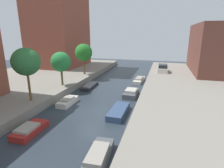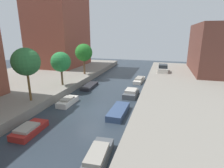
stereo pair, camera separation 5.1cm
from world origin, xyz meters
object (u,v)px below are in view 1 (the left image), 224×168
street_tree_3 (61,62)px  street_tree_4 (84,53)px  street_tree_2 (26,62)px  parked_car (163,69)px  moored_boat_right_4 (131,93)px  low_block_right (221,49)px  moored_boat_left_4 (90,86)px  moored_boat_left_3 (68,101)px  apartment_tower_far (58,22)px  moored_boat_right_2 (98,158)px  moored_boat_right_3 (119,111)px  moored_boat_left_2 (30,130)px  moored_boat_right_5 (139,80)px

street_tree_3 → street_tree_4: size_ratio=0.87×
street_tree_2 → street_tree_4: street_tree_2 is taller
parked_car → moored_boat_right_4: parked_car is taller
low_block_right → moored_boat_left_4: (-21.56, -13.74, -5.35)m
street_tree_2 → moored_boat_left_4: 11.33m
parked_car → moored_boat_left_3: bearing=-120.6°
apartment_tower_far → street_tree_4: size_ratio=3.56×
parked_car → moored_boat_right_2: size_ratio=0.95×
street_tree_2 → moored_boat_left_4: (3.01, 9.64, -5.15)m
parked_car → moored_boat_right_4: bearing=-106.5°
street_tree_4 → moored_boat_right_2: bearing=-63.5°
moored_boat_left_4 → street_tree_3: bearing=-135.4°
street_tree_2 → moored_boat_right_2: street_tree_2 is taller
low_block_right → moored_boat_right_3: (-14.69, -22.08, -5.25)m
low_block_right → moored_boat_left_2: bearing=-127.2°
low_block_right → moored_boat_right_4: size_ratio=4.47×
low_block_right → moored_boat_right_4: low_block_right is taller
low_block_right → moored_boat_right_5: bearing=-150.9°
apartment_tower_far → street_tree_3: bearing=-58.2°
moored_boat_right_3 → moored_boat_right_5: bearing=88.8°
street_tree_2 → moored_boat_right_2: size_ratio=1.35×
apartment_tower_far → low_block_right: size_ratio=1.25×
low_block_right → street_tree_2: low_block_right is taller
apartment_tower_far → moored_boat_right_5: apartment_tower_far is taller
apartment_tower_far → street_tree_4: 13.41m
street_tree_3 → parked_car: bearing=44.6°
moored_boat_right_3 → street_tree_4: bearing=127.0°
moored_boat_right_4 → low_block_right: bearing=48.0°
moored_boat_right_2 → moored_boat_right_3: (-0.47, 7.61, -0.05)m
low_block_right → parked_car: bearing=-164.9°
apartment_tower_far → parked_car: bearing=-3.2°
moored_boat_right_2 → street_tree_2: bearing=148.7°
moored_boat_left_3 → moored_boat_right_2: size_ratio=0.74×
low_block_right → street_tree_4: low_block_right is taller
apartment_tower_far → parked_car: apartment_tower_far is taller
moored_boat_right_4 → street_tree_2: bearing=-144.1°
parked_car → moored_boat_left_4: bearing=-135.4°
street_tree_4 → moored_boat_left_3: street_tree_4 is taller
apartment_tower_far → street_tree_2: apartment_tower_far is taller
street_tree_4 → apartment_tower_far: bearing=141.7°
street_tree_4 → moored_boat_left_4: bearing=-57.8°
street_tree_2 → moored_boat_left_3: (3.26, 2.29, -4.99)m
moored_boat_left_2 → moored_boat_right_4: size_ratio=0.93×
apartment_tower_far → moored_boat_left_2: 31.16m
street_tree_4 → moored_boat_left_2: 19.75m
apartment_tower_far → moored_boat_left_3: 25.60m
low_block_right → moored_boat_left_3: 30.42m
moored_boat_right_5 → moored_boat_left_4: bearing=-141.3°
apartment_tower_far → street_tree_2: 24.45m
low_block_right → moored_boat_right_5: (-14.40, -8.01, -5.22)m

